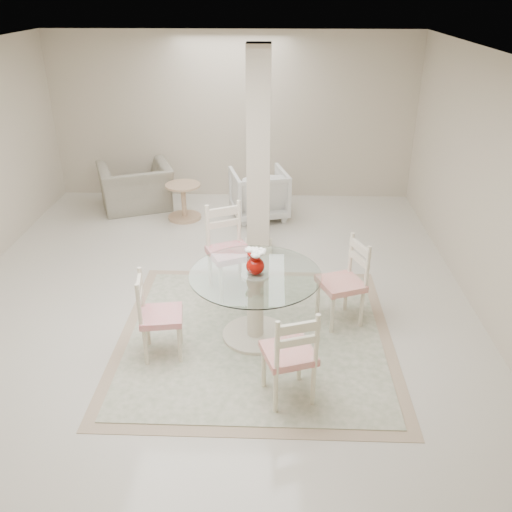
{
  "coord_description": "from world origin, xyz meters",
  "views": [
    {
      "loc": [
        0.72,
        -5.47,
        3.31
      ],
      "look_at": [
        0.54,
        -0.59,
        0.85
      ],
      "focal_mm": 38.0,
      "sensor_mm": 36.0,
      "label": 1
    }
  ],
  "objects_px": {
    "dining_chair_east": "(347,276)",
    "column": "(259,155)",
    "armchair_white": "(259,194)",
    "dining_chair_north": "(228,243)",
    "red_vase": "(256,261)",
    "dining_chair_south": "(292,350)",
    "recliner_taupe": "(136,187)",
    "dining_chair_west": "(154,310)",
    "dining_table": "(255,306)",
    "side_table": "(184,203)"
  },
  "relations": [
    {
      "from": "dining_chair_north",
      "to": "red_vase",
      "type": "bearing_deg",
      "value": -94.89
    },
    {
      "from": "column",
      "to": "armchair_white",
      "type": "distance_m",
      "value": 1.56
    },
    {
      "from": "column",
      "to": "dining_chair_north",
      "type": "distance_m",
      "value": 1.38
    },
    {
      "from": "dining_chair_south",
      "to": "recliner_taupe",
      "type": "relative_size",
      "value": 0.94
    },
    {
      "from": "dining_table",
      "to": "dining_chair_south",
      "type": "distance_m",
      "value": 1.03
    },
    {
      "from": "dining_chair_south",
      "to": "armchair_white",
      "type": "distance_m",
      "value": 4.29
    },
    {
      "from": "red_vase",
      "to": "side_table",
      "type": "relative_size",
      "value": 0.49
    },
    {
      "from": "dining_table",
      "to": "recliner_taupe",
      "type": "bearing_deg",
      "value": 120.03
    },
    {
      "from": "dining_chair_west",
      "to": "armchair_white",
      "type": "height_order",
      "value": "dining_chair_west"
    },
    {
      "from": "dining_chair_east",
      "to": "dining_chair_west",
      "type": "height_order",
      "value": "dining_chair_east"
    },
    {
      "from": "dining_chair_west",
      "to": "side_table",
      "type": "xyz_separation_m",
      "value": [
        -0.28,
        3.52,
        -0.26
      ]
    },
    {
      "from": "dining_table",
      "to": "dining_chair_west",
      "type": "xyz_separation_m",
      "value": [
        -0.96,
        -0.33,
        0.14
      ]
    },
    {
      "from": "column",
      "to": "recliner_taupe",
      "type": "relative_size",
      "value": 2.42
    },
    {
      "from": "column",
      "to": "dining_chair_south",
      "type": "bearing_deg",
      "value": -82.9
    },
    {
      "from": "column",
      "to": "dining_chair_west",
      "type": "xyz_separation_m",
      "value": [
        -0.92,
        -2.42,
        -0.83
      ]
    },
    {
      "from": "dining_chair_south",
      "to": "side_table",
      "type": "height_order",
      "value": "dining_chair_south"
    },
    {
      "from": "dining_chair_north",
      "to": "dining_chair_west",
      "type": "xyz_separation_m",
      "value": [
        -0.6,
        -1.29,
        -0.1
      ]
    },
    {
      "from": "column",
      "to": "red_vase",
      "type": "relative_size",
      "value": 9.71
    },
    {
      "from": "dining_table",
      "to": "side_table",
      "type": "bearing_deg",
      "value": 111.23
    },
    {
      "from": "column",
      "to": "dining_table",
      "type": "bearing_deg",
      "value": -88.99
    },
    {
      "from": "dining_chair_west",
      "to": "dining_chair_south",
      "type": "distance_m",
      "value": 1.44
    },
    {
      "from": "dining_chair_south",
      "to": "dining_chair_west",
      "type": "bearing_deg",
      "value": -44.27
    },
    {
      "from": "red_vase",
      "to": "dining_chair_south",
      "type": "relative_size",
      "value": 0.27
    },
    {
      "from": "dining_table",
      "to": "armchair_white",
      "type": "relative_size",
      "value": 1.56
    },
    {
      "from": "column",
      "to": "dining_table",
      "type": "relative_size",
      "value": 2.07
    },
    {
      "from": "dining_table",
      "to": "armchair_white",
      "type": "bearing_deg",
      "value": 91.19
    },
    {
      "from": "dining_chair_west",
      "to": "column",
      "type": "bearing_deg",
      "value": -29.56
    },
    {
      "from": "armchair_white",
      "to": "red_vase",
      "type": "bearing_deg",
      "value": 76.29
    },
    {
      "from": "column",
      "to": "dining_chair_west",
      "type": "height_order",
      "value": "column"
    },
    {
      "from": "dining_chair_east",
      "to": "armchair_white",
      "type": "bearing_deg",
      "value": 177.22
    },
    {
      "from": "red_vase",
      "to": "dining_chair_east",
      "type": "distance_m",
      "value": 1.07
    },
    {
      "from": "dining_chair_north",
      "to": "armchair_white",
      "type": "distance_m",
      "value": 2.37
    },
    {
      "from": "column",
      "to": "red_vase",
      "type": "bearing_deg",
      "value": -88.9
    },
    {
      "from": "dining_chair_west",
      "to": "side_table",
      "type": "bearing_deg",
      "value": -4.18
    },
    {
      "from": "column",
      "to": "dining_table",
      "type": "xyz_separation_m",
      "value": [
        0.04,
        -2.09,
        -0.97
      ]
    },
    {
      "from": "dining_table",
      "to": "recliner_taupe",
      "type": "xyz_separation_m",
      "value": [
        -2.08,
        3.6,
        -0.02
      ]
    },
    {
      "from": "dining_chair_east",
      "to": "column",
      "type": "bearing_deg",
      "value": -172.18
    },
    {
      "from": "column",
      "to": "dining_chair_west",
      "type": "relative_size",
      "value": 2.72
    },
    {
      "from": "dining_chair_north",
      "to": "side_table",
      "type": "bearing_deg",
      "value": 86.49
    },
    {
      "from": "side_table",
      "to": "dining_table",
      "type": "bearing_deg",
      "value": -68.77
    },
    {
      "from": "column",
      "to": "dining_chair_east",
      "type": "bearing_deg",
      "value": -60.29
    },
    {
      "from": "dining_chair_south",
      "to": "recliner_taupe",
      "type": "distance_m",
      "value": 5.16
    },
    {
      "from": "dining_chair_south",
      "to": "armchair_white",
      "type": "bearing_deg",
      "value": -103.01
    },
    {
      "from": "red_vase",
      "to": "dining_chair_south",
      "type": "xyz_separation_m",
      "value": [
        0.34,
        -0.96,
        -0.35
      ]
    },
    {
      "from": "dining_table",
      "to": "column",
      "type": "bearing_deg",
      "value": 91.01
    },
    {
      "from": "dining_chair_east",
      "to": "dining_chair_west",
      "type": "bearing_deg",
      "value": -92.41
    },
    {
      "from": "dining_chair_north",
      "to": "side_table",
      "type": "height_order",
      "value": "dining_chair_north"
    },
    {
      "from": "red_vase",
      "to": "dining_chair_east",
      "type": "height_order",
      "value": "dining_chair_east"
    },
    {
      "from": "dining_chair_north",
      "to": "recliner_taupe",
      "type": "relative_size",
      "value": 1.06
    },
    {
      "from": "dining_table",
      "to": "dining_chair_south",
      "type": "xyz_separation_m",
      "value": [
        0.34,
        -0.96,
        0.17
      ]
    }
  ]
}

